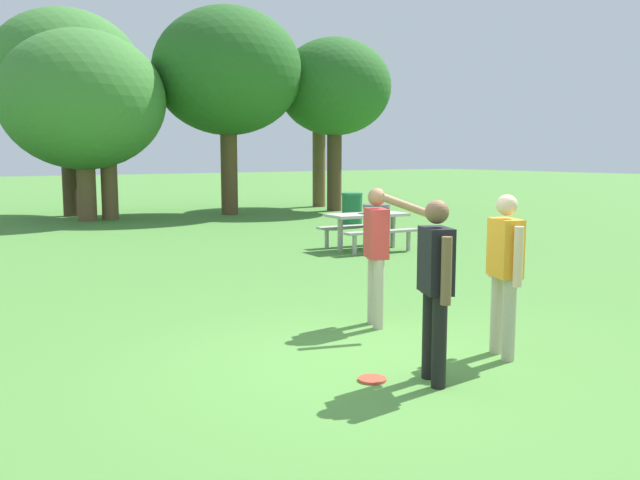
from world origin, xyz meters
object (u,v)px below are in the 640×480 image
tree_tall_left (83,101)px  tree_broad_center (66,75)px  tree_back_left (335,88)px  person_bystander (505,265)px  person_catcher (377,246)px  tree_slender_mid (227,72)px  frisbee (372,379)px  trash_can_further_along (352,210)px  picnic_table_near (367,223)px  tree_back_right (319,85)px  trash_can_beside_table (376,227)px  tree_far_right (106,106)px  person_thrower (435,279)px

tree_tall_left → tree_broad_center: 2.09m
tree_broad_center → tree_back_left: 8.86m
person_bystander → person_catcher: bearing=99.5°
tree_slender_mid → frisbee: bearing=-112.2°
trash_can_further_along → tree_slender_mid: tree_slender_mid is taller
frisbee → tree_back_left: tree_back_left is taller
tree_slender_mid → tree_back_left: tree_slender_mid is taller
picnic_table_near → tree_back_right: 12.44m
frisbee → trash_can_beside_table: size_ratio=0.27×
person_catcher → tree_back_left: bearing=56.6°
person_catcher → tree_slender_mid: tree_slender_mid is taller
tree_far_right → tree_back_left: bearing=-9.8°
person_catcher → tree_far_right: (1.34, 14.87, 2.52)m
trash_can_further_along → tree_back_left: bearing=59.9°
picnic_table_near → tree_back_right: tree_back_right is taller
tree_back_left → tree_back_right: tree_back_right is taller
person_bystander → picnic_table_near: (3.59, 6.82, -0.38)m
frisbee → tree_back_right: tree_back_right is taller
person_bystander → trash_can_further_along: person_bystander is taller
person_catcher → tree_broad_center: bearing=87.8°
person_catcher → tree_tall_left: size_ratio=0.29×
picnic_table_near → tree_far_right: size_ratio=0.36×
tree_back_left → person_thrower: bearing=-122.4°
person_thrower → tree_broad_center: (1.49, 18.55, 3.57)m
tree_slender_mid → tree_back_right: 4.49m
frisbee → trash_can_further_along: (7.43, 10.29, 0.47)m
trash_can_beside_table → trash_can_further_along: (2.09, 3.68, 0.00)m
person_thrower → tree_back_right: size_ratio=0.27×
tree_back_right → tree_back_left: bearing=-108.1°
person_bystander → trash_can_further_along: 12.00m
picnic_table_near → tree_slender_mid: size_ratio=0.27×
trash_can_beside_table → frisbee: bearing=-128.9°
tree_tall_left → picnic_table_near: bearing=-71.5°
trash_can_beside_table → tree_slender_mid: tree_slender_mid is taller
tree_broad_center → person_catcher: bearing=-92.2°
person_thrower → tree_far_right: 17.06m
tree_slender_mid → tree_back_right: tree_slender_mid is taller
person_catcher → trash_can_beside_table: bearing=51.4°
trash_can_beside_table → tree_slender_mid: size_ratio=0.14×
person_thrower → tree_broad_center: bearing=85.4°
person_catcher → picnic_table_near: bearing=53.1°
trash_can_beside_table → trash_can_further_along: bearing=60.4°
frisbee → trash_can_further_along: bearing=54.2°
tree_back_left → tree_back_right: bearing=71.9°
picnic_table_near → trash_can_beside_table: size_ratio=1.91×
person_bystander → trash_can_further_along: size_ratio=1.71×
person_thrower → person_catcher: same height
trash_can_further_along → tree_tall_left: tree_tall_left is taller
person_thrower → tree_back_left: size_ratio=0.27×
tree_broad_center → tree_far_right: size_ratio=1.31×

